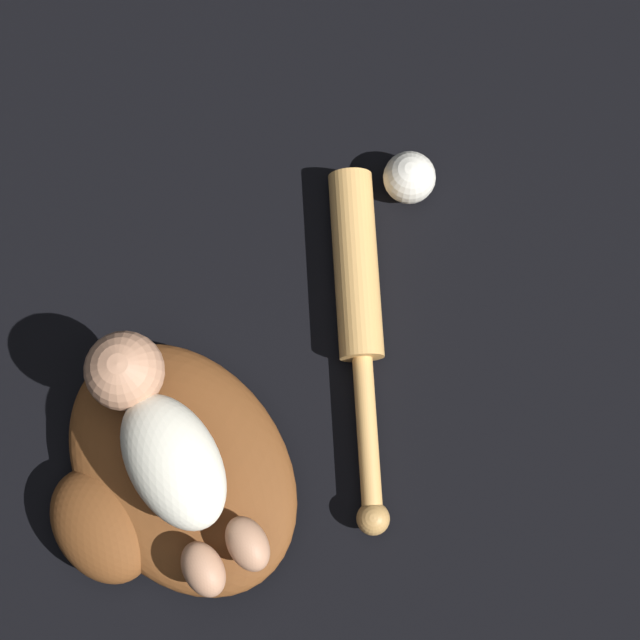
{
  "coord_description": "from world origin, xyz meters",
  "views": [
    {
      "loc": [
        -0.2,
        -0.01,
        1.42
      ],
      "look_at": [
        0.03,
        -0.21,
        0.07
      ],
      "focal_mm": 60.0,
      "sensor_mm": 36.0,
      "label": 1
    }
  ],
  "objects_px": {
    "baseball_glove": "(169,477)",
    "baseball_bat": "(359,304)",
    "baseball": "(409,177)",
    "baby_figure": "(163,443)"
  },
  "relations": [
    {
      "from": "baby_figure",
      "to": "baseball_bat",
      "type": "height_order",
      "value": "baby_figure"
    },
    {
      "from": "baseball_glove",
      "to": "baseball_bat",
      "type": "distance_m",
      "value": 0.34
    },
    {
      "from": "baby_figure",
      "to": "baseball",
      "type": "bearing_deg",
      "value": -82.13
    },
    {
      "from": "baseball",
      "to": "baby_figure",
      "type": "bearing_deg",
      "value": 97.87
    },
    {
      "from": "baseball_glove",
      "to": "baseball_bat",
      "type": "height_order",
      "value": "baseball_glove"
    },
    {
      "from": "baseball_glove",
      "to": "baseball",
      "type": "distance_m",
      "value": 0.52
    },
    {
      "from": "baby_figure",
      "to": "baseball",
      "type": "xyz_separation_m",
      "value": [
        0.07,
        -0.48,
        -0.09
      ]
    },
    {
      "from": "baseball_glove",
      "to": "baseball",
      "type": "xyz_separation_m",
      "value": [
        0.09,
        -0.51,
        -0.0
      ]
    },
    {
      "from": "baseball_glove",
      "to": "baseball",
      "type": "bearing_deg",
      "value": -79.99
    },
    {
      "from": "baseball",
      "to": "baseball_glove",
      "type": "bearing_deg",
      "value": 100.01
    }
  ]
}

